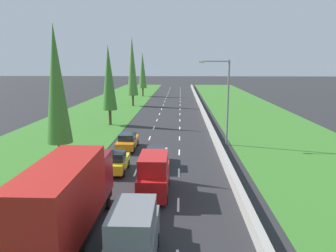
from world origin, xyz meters
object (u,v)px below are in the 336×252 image
at_px(red_van_centre_lane, 154,175).
at_px(red_box_truck_left_lane, 68,198).
at_px(yellow_hatchback_left_lane, 116,162).
at_px(poplar_tree_fifth, 143,70).
at_px(street_light_mast, 225,96).
at_px(poplar_tree_third, 109,78).
at_px(white_sedan_centre_lane, 156,157).
at_px(orange_sedan_left_lane, 128,141).
at_px(grey_van_centre_lane, 134,237).
at_px(poplar_tree_fourth, 132,66).
at_px(poplar_tree_second, 56,85).

bearing_deg(red_van_centre_lane, red_box_truck_left_lane, -123.09).
distance_m(yellow_hatchback_left_lane, red_van_centre_lane, 5.67).
xyz_separation_m(red_van_centre_lane, poplar_tree_fifth, (-8.08, 63.84, 5.30)).
distance_m(poplar_tree_fifth, street_light_mast, 52.29).
relative_size(red_box_truck_left_lane, red_van_centre_lane, 1.92).
bearing_deg(poplar_tree_third, white_sedan_centre_lane, -66.72).
relative_size(red_box_truck_left_lane, poplar_tree_third, 0.85).
relative_size(red_box_truck_left_lane, white_sedan_centre_lane, 2.09).
distance_m(poplar_tree_third, street_light_mast, 18.13).
bearing_deg(poplar_tree_third, street_light_mast, -36.55).
bearing_deg(yellow_hatchback_left_lane, orange_sedan_left_lane, 91.63).
height_order(poplar_tree_third, poplar_tree_fifth, poplar_tree_fifth).
bearing_deg(grey_van_centre_lane, poplar_tree_fourth, 98.29).
relative_size(yellow_hatchback_left_lane, red_van_centre_lane, 0.80).
height_order(grey_van_centre_lane, poplar_tree_third, poplar_tree_third).
bearing_deg(grey_van_centre_lane, poplar_tree_third, 103.85).
distance_m(red_box_truck_left_lane, poplar_tree_fourth, 51.00).
relative_size(poplar_tree_third, poplar_tree_fifth, 0.98).
distance_m(yellow_hatchback_left_lane, street_light_mast, 14.09).
bearing_deg(poplar_tree_second, poplar_tree_fourth, 89.50).
height_order(yellow_hatchback_left_lane, street_light_mast, street_light_mast).
bearing_deg(poplar_tree_third, poplar_tree_fourth, 89.22).
relative_size(red_van_centre_lane, poplar_tree_fifth, 0.43).
bearing_deg(yellow_hatchback_left_lane, poplar_tree_fifth, 94.47).
bearing_deg(orange_sedan_left_lane, poplar_tree_second, -126.82).
relative_size(orange_sedan_left_lane, white_sedan_centre_lane, 1.00).
distance_m(poplar_tree_second, street_light_mast, 16.84).
height_order(red_box_truck_left_lane, street_light_mast, street_light_mast).
bearing_deg(poplar_tree_fourth, orange_sedan_left_lane, -82.70).
height_order(yellow_hatchback_left_lane, orange_sedan_left_lane, yellow_hatchback_left_lane).
xyz_separation_m(poplar_tree_fourth, poplar_tree_fifth, (-0.18, 19.09, -1.21)).
height_order(poplar_tree_second, poplar_tree_third, poplar_tree_second).
xyz_separation_m(red_box_truck_left_lane, red_van_centre_lane, (3.75, 5.75, -0.78)).
bearing_deg(poplar_tree_fourth, poplar_tree_third, -90.78).
bearing_deg(poplar_tree_second, orange_sedan_left_lane, 53.18).
height_order(white_sedan_centre_lane, poplar_tree_fourth, poplar_tree_fourth).
height_order(grey_van_centre_lane, red_van_centre_lane, same).
relative_size(poplar_tree_fifth, street_light_mast, 1.26).
bearing_deg(grey_van_centre_lane, red_van_centre_lane, 88.32).
relative_size(poplar_tree_second, street_light_mast, 1.31).
bearing_deg(poplar_tree_fifth, white_sedan_centre_lane, -82.35).
distance_m(grey_van_centre_lane, poplar_tree_third, 33.61).
bearing_deg(yellow_hatchback_left_lane, red_van_centre_lane, -52.42).
bearing_deg(white_sedan_centre_lane, poplar_tree_third, 113.28).
bearing_deg(grey_van_centre_lane, poplar_tree_second, 121.18).
height_order(red_box_truck_left_lane, poplar_tree_fourth, poplar_tree_fourth).
relative_size(poplar_tree_second, poplar_tree_third, 1.07).
height_order(yellow_hatchback_left_lane, white_sedan_centre_lane, yellow_hatchback_left_lane).
height_order(poplar_tree_second, street_light_mast, poplar_tree_second).
bearing_deg(grey_van_centre_lane, poplar_tree_fifth, 96.25).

